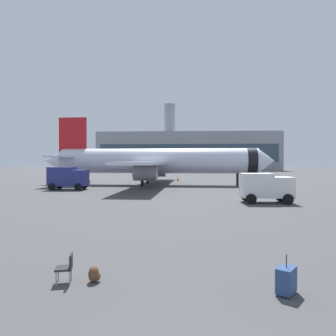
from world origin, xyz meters
TOP-DOWN VIEW (x-y plane):
  - airplane_at_gate at (-4.52, 43.62)m, footprint 35.71×32.16m
  - service_truck at (-15.15, 35.22)m, footprint 4.82×2.56m
  - cargo_van at (7.00, 23.90)m, footprint 4.42×2.35m
  - safety_cone_near at (-16.02, 47.03)m, footprint 0.44×0.44m
  - safety_cone_mid at (-1.48, 53.41)m, footprint 0.44×0.44m
  - safety_cone_far at (8.17, 36.58)m, footprint 0.44×0.44m
  - rolling_suitcase at (2.81, 4.96)m, footprint 0.70×0.75m
  - traveller_backpack at (-2.74, 5.50)m, footprint 0.36×0.40m
  - gate_chair at (-3.56, 5.39)m, footprint 0.58×0.58m
  - terminal_building at (0.64, 123.24)m, footprint 70.79×19.75m

SIDE VIEW (x-z plane):
  - traveller_backpack at x=-2.74m, z-range -0.01..0.47m
  - safety_cone_near at x=-16.02m, z-range -0.01..0.60m
  - safety_cone_far at x=8.17m, z-range -0.01..0.66m
  - safety_cone_mid at x=-1.48m, z-range -0.01..0.78m
  - rolling_suitcase at x=2.81m, z-range -0.16..0.94m
  - gate_chair at x=-3.56m, z-range 0.07..0.93m
  - cargo_van at x=7.00m, z-range 0.15..2.75m
  - service_truck at x=-15.15m, z-range 0.16..3.05m
  - airplane_at_gate at x=-4.52m, z-range -1.59..8.91m
  - terminal_building at x=0.64m, z-range -5.85..21.12m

